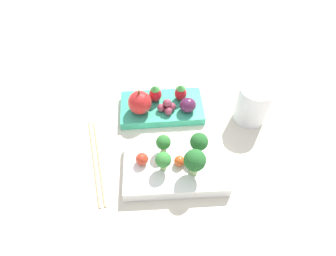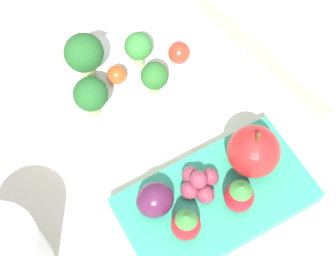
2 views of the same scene
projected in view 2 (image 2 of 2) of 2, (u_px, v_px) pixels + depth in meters
The scene contains 15 objects.
ground_plane at pixel (164, 152), 0.59m from camera, with size 4.00×4.00×0.00m, color beige.
bento_box_savoury at pixel (125, 84), 0.62m from camera, with size 0.21×0.14×0.03m.
bento_box_fruit at pixel (216, 200), 0.56m from camera, with size 0.19×0.12×0.02m.
broccoli_floret_0 at pixel (84, 54), 0.57m from camera, with size 0.04×0.04×0.06m.
broccoli_floret_1 at pixel (138, 47), 0.59m from camera, with size 0.03×0.03×0.05m.
broccoli_floret_2 at pixel (91, 95), 0.56m from camera, with size 0.04×0.04×0.05m.
broccoli_floret_3 at pixel (155, 77), 0.57m from camera, with size 0.03×0.03×0.04m.
cherry_tomato_0 at pixel (120, 73), 0.60m from camera, with size 0.02×0.02×0.02m.
cherry_tomato_1 at pixel (179, 53), 0.61m from camera, with size 0.02×0.02×0.02m.
apple at pixel (254, 151), 0.54m from camera, with size 0.05×0.05×0.06m.
strawberry_0 at pixel (186, 224), 0.51m from camera, with size 0.03×0.03×0.04m.
strawberry_1 at pixel (239, 196), 0.53m from camera, with size 0.03×0.03×0.04m.
plum at pixel (155, 200), 0.53m from camera, with size 0.04×0.03×0.03m.
grape_cluster at pixel (200, 183), 0.54m from camera, with size 0.04×0.04×0.03m.
chopsticks_pair at pixel (261, 54), 0.65m from camera, with size 0.04×0.21×0.01m.
Camera 2 is at (-0.14, -0.22, 0.53)m, focal length 60.00 mm.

